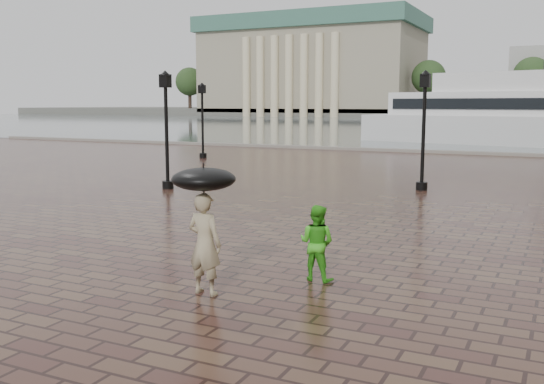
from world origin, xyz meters
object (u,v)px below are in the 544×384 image
at_px(street_lamps, 254,125).
at_px(adult_pedestrian, 205,244).
at_px(ferry_near, 510,115).
at_px(child_pedestrian, 317,243).

bearing_deg(street_lamps, adult_pedestrian, -65.08).
height_order(street_lamps, ferry_near, ferry_near).
bearing_deg(ferry_near, child_pedestrian, -77.60).
distance_m(street_lamps, ferry_near, 29.37).
relative_size(adult_pedestrian, ferry_near, 0.07).
height_order(adult_pedestrian, ferry_near, ferry_near).
relative_size(street_lamps, adult_pedestrian, 8.62).
height_order(adult_pedestrian, child_pedestrian, adult_pedestrian).
bearing_deg(ferry_near, adult_pedestrian, -79.46).
xyz_separation_m(street_lamps, adult_pedestrian, (7.42, -15.96, -1.43)).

